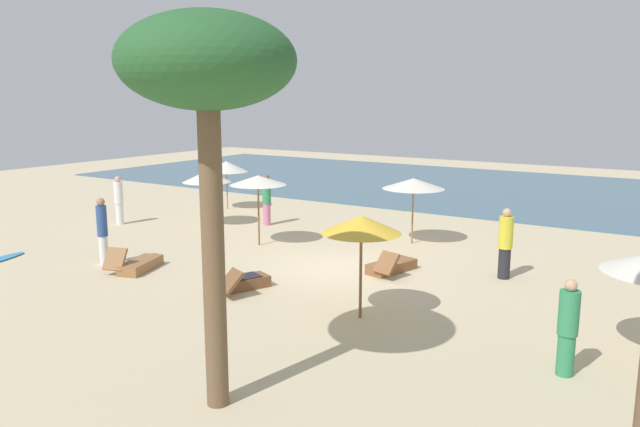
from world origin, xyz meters
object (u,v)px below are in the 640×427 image
object	(u,v)px
palm_0	(207,73)
person_4	(102,230)
umbrella_0	(361,225)
umbrella_3	(207,177)
person_1	(568,328)
lounger_4	(138,265)
umbrella_4	(226,167)
umbrella_1	(413,184)
person_2	(267,199)
lounger_0	(238,283)
person_3	(119,200)
umbrella_5	(258,180)
lounger_2	(391,266)
person_0	(505,243)

from	to	relation	value
palm_0	person_4	bearing A→B (deg)	152.11
umbrella_0	person_4	bearing A→B (deg)	-178.74
umbrella_3	person_1	xyz separation A→B (m)	(13.81, -5.98, -0.96)
lounger_4	person_1	distance (m)	11.30
umbrella_4	palm_0	distance (m)	17.41
umbrella_1	person_2	xyz separation A→B (m)	(-5.76, -0.25, -0.99)
lounger_0	person_3	world-z (taller)	person_3
umbrella_0	person_1	bearing A→B (deg)	-7.09
umbrella_0	umbrella_1	world-z (taller)	umbrella_0
umbrella_0	umbrella_4	xyz separation A→B (m)	(-11.16, 8.44, -0.26)
umbrella_0	umbrella_3	size ratio (longest dim) A/B	1.12
umbrella_0	lounger_4	distance (m)	7.19
lounger_4	person_2	bearing A→B (deg)	96.19
umbrella_0	umbrella_5	world-z (taller)	umbrella_5
umbrella_5	palm_0	xyz separation A→B (m)	(5.94, -8.57, 2.96)
umbrella_1	lounger_2	size ratio (longest dim) A/B	1.21
person_0	umbrella_5	bearing A→B (deg)	-175.61
umbrella_1	umbrella_0	bearing A→B (deg)	-74.53
person_2	person_4	xyz separation A→B (m)	(-0.58, -6.85, 0.03)
umbrella_3	umbrella_1	bearing A→B (deg)	11.06
person_0	person_2	size ratio (longest dim) A/B	0.99
lounger_2	person_1	world-z (taller)	person_1
umbrella_5	person_3	xyz separation A→B (m)	(-6.45, -0.22, -1.18)
lounger_0	person_4	bearing A→B (deg)	-176.84
person_0	person_4	bearing A→B (deg)	-154.33
palm_0	umbrella_5	bearing A→B (deg)	124.74
person_2	umbrella_5	bearing A→B (deg)	-57.06
umbrella_1	umbrella_3	xyz separation A→B (m)	(-7.57, -1.48, -0.15)
person_0	person_2	bearing A→B (deg)	167.76
umbrella_4	person_3	xyz separation A→B (m)	(-1.25, -4.63, -0.88)
lounger_0	person_4	size ratio (longest dim) A/B	0.93
umbrella_0	umbrella_5	xyz separation A→B (m)	(-5.96, 4.03, 0.04)
umbrella_0	umbrella_1	bearing A→B (deg)	105.47
umbrella_4	person_4	world-z (taller)	umbrella_4
lounger_4	person_0	distance (m)	9.93
umbrella_0	person_0	distance (m)	5.07
lounger_4	person_3	size ratio (longest dim) A/B	0.97
person_1	person_4	xyz separation A→B (m)	(-12.58, 0.36, 0.14)
lounger_2	person_3	size ratio (longest dim) A/B	0.98
person_1	person_2	bearing A→B (deg)	149.00
umbrella_5	person_2	size ratio (longest dim) A/B	1.19
umbrella_4	person_3	size ratio (longest dim) A/B	1.12
umbrella_0	lounger_4	xyz separation A→B (m)	(-6.94, -0.10, -1.90)
umbrella_3	person_1	distance (m)	15.08
person_4	umbrella_1	bearing A→B (deg)	48.27
lounger_4	person_0	bearing A→B (deg)	28.53
umbrella_0	person_4	size ratio (longest dim) A/B	1.18
umbrella_4	lounger_0	size ratio (longest dim) A/B	1.13
umbrella_3	person_4	bearing A→B (deg)	-77.63
umbrella_0	umbrella_1	xyz separation A→B (m)	(-1.92, 6.92, -0.10)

